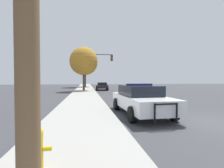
{
  "coord_description": "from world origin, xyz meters",
  "views": [
    {
      "loc": [
        -4.88,
        -6.42,
        1.73
      ],
      "look_at": [
        -1.16,
        18.65,
        1.05
      ],
      "focal_mm": 28.0,
      "sensor_mm": 36.0,
      "label": 1
    }
  ],
  "objects_px": {
    "traffic_light": "(96,64)",
    "car_background_midblock": "(102,86)",
    "police_car": "(140,99)",
    "tree_sidewalk_far": "(85,62)",
    "tree_sidewalk_mid": "(84,61)",
    "fire_hydrant": "(37,148)"
  },
  "relations": [
    {
      "from": "tree_sidewalk_mid",
      "to": "car_background_midblock",
      "type": "bearing_deg",
      "value": 40.62
    },
    {
      "from": "police_car",
      "to": "car_background_midblock",
      "type": "bearing_deg",
      "value": -91.83
    },
    {
      "from": "police_car",
      "to": "fire_hydrant",
      "type": "xyz_separation_m",
      "value": [
        -3.5,
        -5.13,
        -0.22
      ]
    },
    {
      "from": "police_car",
      "to": "traffic_light",
      "type": "distance_m",
      "value": 17.08
    },
    {
      "from": "tree_sidewalk_mid",
      "to": "traffic_light",
      "type": "bearing_deg",
      "value": -12.91
    },
    {
      "from": "fire_hydrant",
      "to": "tree_sidewalk_far",
      "type": "distance_m",
      "value": 35.46
    },
    {
      "from": "car_background_midblock",
      "to": "tree_sidewalk_far",
      "type": "distance_m",
      "value": 11.76
    },
    {
      "from": "police_car",
      "to": "traffic_light",
      "type": "xyz_separation_m",
      "value": [
        -1.3,
        16.74,
        3.15
      ]
    },
    {
      "from": "tree_sidewalk_far",
      "to": "traffic_light",
      "type": "bearing_deg",
      "value": -83.1
    },
    {
      "from": "tree_sidewalk_far",
      "to": "tree_sidewalk_mid",
      "type": "bearing_deg",
      "value": -90.39
    },
    {
      "from": "tree_sidewalk_far",
      "to": "fire_hydrant",
      "type": "bearing_deg",
      "value": -90.97
    },
    {
      "from": "traffic_light",
      "to": "fire_hydrant",
      "type": "bearing_deg",
      "value": -95.75
    },
    {
      "from": "police_car",
      "to": "fire_hydrant",
      "type": "bearing_deg",
      "value": 53.4
    },
    {
      "from": "tree_sidewalk_mid",
      "to": "tree_sidewalk_far",
      "type": "bearing_deg",
      "value": 89.61
    },
    {
      "from": "police_car",
      "to": "tree_sidewalk_far",
      "type": "relative_size",
      "value": 0.62
    },
    {
      "from": "police_car",
      "to": "tree_sidewalk_far",
      "type": "xyz_separation_m",
      "value": [
        -2.91,
        29.99,
        4.62
      ]
    },
    {
      "from": "fire_hydrant",
      "to": "traffic_light",
      "type": "height_order",
      "value": "traffic_light"
    },
    {
      "from": "tree_sidewalk_far",
      "to": "tree_sidewalk_mid",
      "type": "distance_m",
      "value": 12.91
    },
    {
      "from": "fire_hydrant",
      "to": "traffic_light",
      "type": "xyz_separation_m",
      "value": [
        2.2,
        21.87,
        3.37
      ]
    },
    {
      "from": "traffic_light",
      "to": "car_background_midblock",
      "type": "relative_size",
      "value": 1.28
    },
    {
      "from": "police_car",
      "to": "tree_sidewalk_mid",
      "type": "xyz_separation_m",
      "value": [
        -2.99,
        17.13,
        3.58
      ]
    },
    {
      "from": "traffic_light",
      "to": "police_car",
      "type": "bearing_deg",
      "value": -85.55
    }
  ]
}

